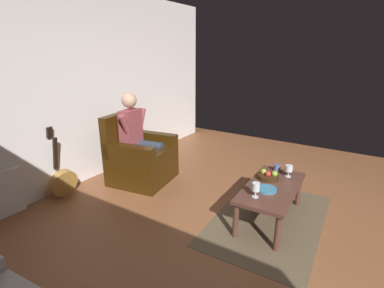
# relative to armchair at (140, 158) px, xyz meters

# --- Properties ---
(ground_plane) EXTENTS (6.88, 6.88, 0.00)m
(ground_plane) POSITION_rel_armchair_xyz_m (0.36, 2.16, -0.34)
(ground_plane) COLOR brown
(wall_back) EXTENTS (6.12, 0.06, 2.74)m
(wall_back) POSITION_rel_armchair_xyz_m (0.36, -0.73, 1.03)
(wall_back) COLOR silver
(wall_back) RESTS_ON ground
(rug) EXTENTS (1.84, 1.19, 0.01)m
(rug) POSITION_rel_armchair_xyz_m (0.02, 1.99, -0.34)
(rug) COLOR brown
(rug) RESTS_ON ground
(armchair) EXTENTS (0.93, 0.91, 1.01)m
(armchair) POSITION_rel_armchair_xyz_m (0.00, 0.00, 0.00)
(armchair) COLOR #341F08
(armchair) RESTS_ON ground
(person_seated) EXTENTS (0.62, 0.65, 1.31)m
(person_seated) POSITION_rel_armchair_xyz_m (-0.00, 0.00, 0.36)
(person_seated) COLOR #923F43
(person_seated) RESTS_ON ground
(coffee_table) EXTENTS (1.13, 0.57, 0.43)m
(coffee_table) POSITION_rel_armchair_xyz_m (0.02, 1.99, 0.02)
(coffee_table) COLOR #513126
(coffee_table) RESTS_ON ground
(guitar) EXTENTS (0.38, 0.25, 0.95)m
(guitar) POSITION_rel_armchair_xyz_m (0.94, -0.53, -0.12)
(guitar) COLOR #AA7B38
(guitar) RESTS_ON ground
(wine_glass_near) EXTENTS (0.09, 0.09, 0.14)m
(wine_glass_near) POSITION_rel_armchair_xyz_m (-0.33, 2.07, 0.18)
(wine_glass_near) COLOR silver
(wine_glass_near) RESTS_ON coffee_table
(wine_glass_far) EXTENTS (0.08, 0.08, 0.16)m
(wine_glass_far) POSITION_rel_armchair_xyz_m (0.36, 1.92, 0.19)
(wine_glass_far) COLOR silver
(wine_glass_far) RESTS_ON coffee_table
(fruit_bowl) EXTENTS (0.25, 0.25, 0.11)m
(fruit_bowl) POSITION_rel_armchair_xyz_m (-0.14, 1.89, 0.12)
(fruit_bowl) COLOR #361F10
(fruit_bowl) RESTS_ON coffee_table
(decorative_dish) EXTENTS (0.22, 0.22, 0.02)m
(decorative_dish) POSITION_rel_armchair_xyz_m (0.15, 1.97, 0.10)
(decorative_dish) COLOR teal
(decorative_dish) RESTS_ON coffee_table
(candle_jar) EXTENTS (0.09, 0.09, 0.08)m
(candle_jar) POSITION_rel_armchair_xyz_m (-0.44, 1.91, 0.13)
(candle_jar) COLOR slate
(candle_jar) RESTS_ON coffee_table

